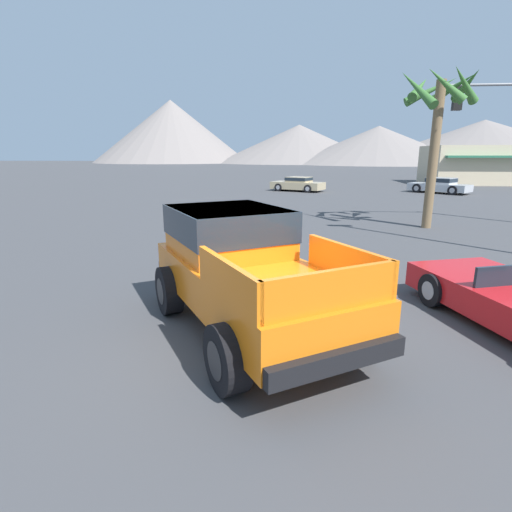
% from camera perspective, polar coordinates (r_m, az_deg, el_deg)
% --- Properties ---
extents(ground_plane, '(320.00, 320.00, 0.00)m').
position_cam_1_polar(ground_plane, '(6.30, -0.43, -12.66)').
color(ground_plane, '#424244').
extents(orange_pickup_truck, '(4.10, 5.04, 1.96)m').
position_cam_1_polar(orange_pickup_truck, '(6.64, -2.08, -1.04)').
color(orange_pickup_truck, orange).
rests_on(orange_pickup_truck, ground_plane).
extents(parked_car_tan, '(4.42, 3.32, 1.11)m').
position_cam_1_polar(parked_car_tan, '(32.17, 6.01, 10.21)').
color(parked_car_tan, tan).
rests_on(parked_car_tan, ground_plane).
extents(parked_car_silver, '(4.32, 4.10, 1.15)m').
position_cam_1_polar(parked_car_silver, '(33.30, 24.77, 9.17)').
color(parked_car_silver, '#B7BABF').
rests_on(parked_car_silver, ground_plane).
extents(traffic_light_main, '(4.00, 0.38, 5.76)m').
position_cam_1_polar(traffic_light_main, '(19.64, 31.98, 15.73)').
color(traffic_light_main, slate).
rests_on(traffic_light_main, ground_plane).
extents(palm_tree_tall, '(2.94, 2.80, 5.97)m').
position_cam_1_polar(palm_tree_tall, '(17.29, 24.71, 18.60)').
color(palm_tree_tall, brown).
rests_on(palm_tree_tall, ground_plane).
extents(storefront_building, '(8.74, 7.28, 3.65)m').
position_cam_1_polar(storefront_building, '(45.61, 28.65, 11.37)').
color(storefront_building, beige).
rests_on(storefront_building, ground_plane).
extents(distant_mountain_range, '(156.38, 76.28, 20.49)m').
position_cam_1_polar(distant_mountain_range, '(131.00, 9.39, 16.12)').
color(distant_mountain_range, gray).
rests_on(distant_mountain_range, ground_plane).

